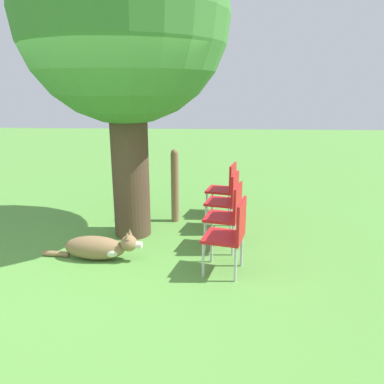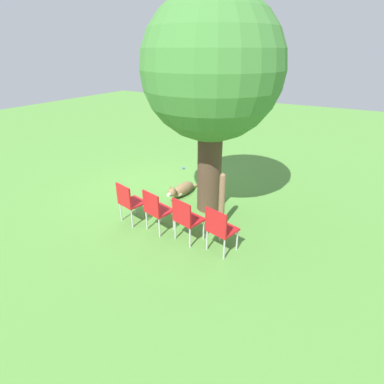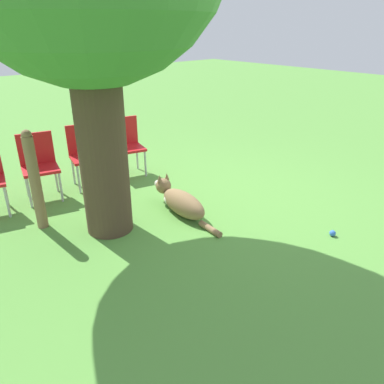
% 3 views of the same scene
% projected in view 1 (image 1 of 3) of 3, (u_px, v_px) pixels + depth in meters
% --- Properties ---
extents(ground_plane, '(30.00, 30.00, 0.00)m').
position_uv_depth(ground_plane, '(97.00, 271.00, 4.28)').
color(ground_plane, '#56933D').
extents(oak_tree, '(2.65, 2.65, 4.20)m').
position_uv_depth(oak_tree, '(124.00, 20.00, 4.61)').
color(oak_tree, '#4C3828').
rests_on(oak_tree, ground_plane).
extents(dog, '(1.28, 0.33, 0.39)m').
position_uv_depth(dog, '(100.00, 248.00, 4.54)').
color(dog, olive).
rests_on(dog, ground_plane).
extents(fence_post, '(0.12, 0.12, 1.14)m').
position_uv_depth(fence_post, '(175.00, 186.00, 5.73)').
color(fence_post, '#846647').
rests_on(fence_post, ground_plane).
extents(red_chair_0, '(0.51, 0.53, 0.85)m').
position_uv_depth(red_chair_0, '(231.00, 232.00, 4.12)').
color(red_chair_0, red).
rests_on(red_chair_0, ground_plane).
extents(red_chair_1, '(0.51, 0.53, 0.85)m').
position_uv_depth(red_chair_1, '(229.00, 212.00, 4.76)').
color(red_chair_1, red).
rests_on(red_chair_1, ground_plane).
extents(red_chair_2, '(0.51, 0.53, 0.85)m').
position_uv_depth(red_chair_2, '(227.00, 198.00, 5.39)').
color(red_chair_2, red).
rests_on(red_chair_2, ground_plane).
extents(red_chair_3, '(0.51, 0.53, 0.85)m').
position_uv_depth(red_chair_3, '(226.00, 186.00, 6.03)').
color(red_chair_3, red).
rests_on(red_chair_3, ground_plane).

